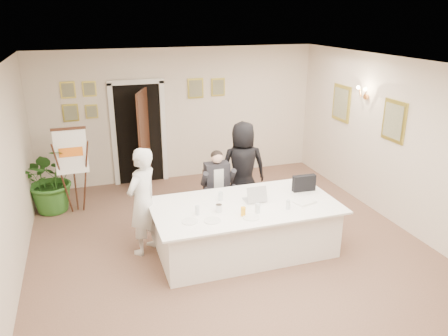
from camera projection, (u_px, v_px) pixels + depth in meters
floor at (234, 253)px, 6.67m from camera, size 7.00×7.00×0.00m
ceiling at (235, 67)px, 5.73m from camera, size 6.00×7.00×0.02m
wall_back at (180, 115)px, 9.33m from camera, size 6.00×0.10×2.80m
wall_front at (400, 325)px, 3.07m from camera, size 6.00×0.10×2.80m
wall_left at (3, 193)px, 5.32m from camera, size 0.10×7.00×2.80m
wall_right at (409, 148)px, 7.08m from camera, size 0.10×7.00×2.80m
doorway at (141, 136)px, 9.03m from camera, size 1.14×0.86×2.20m
pictures_back_wall at (141, 96)px, 8.91m from camera, size 3.40×0.06×0.80m
pictures_right_wall at (365, 111)px, 8.03m from camera, size 0.06×2.20×0.80m
wall_sconce at (364, 93)px, 7.89m from camera, size 0.20×0.30×0.24m
conference_table at (245, 227)px, 6.63m from camera, size 2.76×1.47×0.78m
seated_man at (218, 187)px, 7.45m from camera, size 0.66×0.69×1.31m
flip_chart at (74, 175)px, 7.80m from camera, size 0.55×0.35×1.57m
standing_man at (143, 201)px, 6.47m from camera, size 0.71×0.71×1.66m
standing_woman at (243, 168)px, 7.82m from camera, size 0.90×0.67×1.68m
potted_palm at (52, 178)px, 7.92m from camera, size 1.40×1.31×1.25m
laptop at (254, 192)px, 6.60m from camera, size 0.32×0.34×0.28m
laptop_bag at (304, 183)px, 6.95m from camera, size 0.38×0.12×0.26m
paper_stack at (305, 202)px, 6.55m from camera, size 0.35×0.29×0.03m
plate_left at (190, 221)px, 5.95m from camera, size 0.28×0.28×0.01m
plate_mid at (212, 221)px, 5.98m from camera, size 0.28×0.28×0.01m
plate_near at (251, 217)px, 6.07m from camera, size 0.29×0.29×0.01m
glass_a at (197, 210)px, 6.14m from camera, size 0.07×0.07×0.14m
glass_b at (257, 208)px, 6.20m from camera, size 0.08×0.08×0.14m
glass_c at (288, 205)px, 6.32m from camera, size 0.07×0.07×0.14m
glass_d at (221, 196)px, 6.60m from camera, size 0.08×0.08×0.14m
oj_glass at (243, 212)px, 6.11m from camera, size 0.08×0.08×0.13m
steel_jug at (219, 208)px, 6.24m from camera, size 0.11×0.11×0.11m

